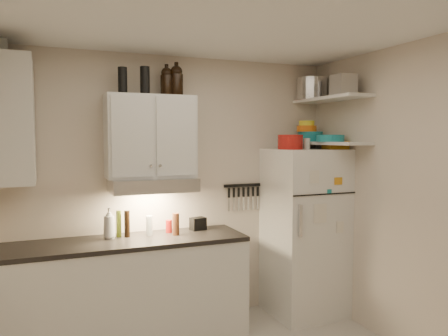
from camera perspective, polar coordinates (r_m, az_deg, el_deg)
name	(u,v)px	position (r m, az deg, el deg)	size (l,w,h in m)	color
ceiling	(241,14)	(2.99, 2.22, 19.42)	(3.20, 3.00, 0.02)	white
back_wall	(177,190)	(4.33, -6.14, -2.87)	(3.20, 0.02, 2.60)	beige
right_wall	(422,202)	(3.87, 24.48, -4.02)	(0.02, 3.00, 2.60)	beige
base_cabinet	(128,293)	(4.11, -12.46, -15.65)	(2.10, 0.60, 0.88)	silver
countertop	(127,242)	(3.98, -12.56, -9.40)	(2.10, 0.62, 0.04)	black
upper_cabinet	(150,137)	(4.06, -9.59, 4.07)	(0.80, 0.33, 0.75)	silver
side_cabinet	(11,120)	(3.83, -26.02, 5.60)	(0.33, 0.55, 1.00)	silver
range_hood	(153,185)	(4.01, -9.31, -2.15)	(0.76, 0.46, 0.12)	silver
fridge	(304,232)	(4.60, 10.46, -8.19)	(0.70, 0.68, 1.70)	white
shelf_hi	(331,99)	(4.52, 13.77, 8.76)	(0.30, 0.95, 0.03)	silver
shelf_lo	(330,143)	(4.50, 13.68, 3.17)	(0.30, 0.95, 0.03)	silver
knife_strip	(243,185)	(4.55, 2.46, -2.27)	(0.42, 0.02, 0.03)	black
dutch_oven	(290,142)	(4.36, 8.66, 3.37)	(0.25, 0.25, 0.14)	#A21712
book_stack	(335,145)	(4.55, 14.33, 2.92)	(0.19, 0.24, 0.08)	orange
spice_jar	(307,144)	(4.45, 10.76, 3.14)	(0.07, 0.07, 0.11)	silver
stock_pot	(312,89)	(4.77, 11.42, 10.09)	(0.32, 0.32, 0.23)	silver
tin_a	(342,87)	(4.52, 15.14, 10.16)	(0.19, 0.17, 0.19)	#AAAAAD
tin_b	(343,85)	(4.28, 15.32, 10.45)	(0.19, 0.19, 0.19)	#AAAAAD
bowl_teal	(311,137)	(4.70, 11.24, 4.05)	(0.26, 0.26, 0.10)	teal
bowl_orange	(307,129)	(4.68, 10.74, 5.07)	(0.21, 0.21, 0.06)	orange
bowl_yellow	(307,123)	(4.68, 10.75, 5.76)	(0.16, 0.16, 0.05)	yellow
plates	(330,138)	(4.42, 13.71, 3.79)	(0.27, 0.27, 0.07)	teal
growler_a	(167,81)	(4.15, -7.50, 11.15)	(0.11, 0.11, 0.27)	black
growler_b	(176,81)	(4.17, -6.23, 11.28)	(0.12, 0.12, 0.29)	black
thermos_a	(145,81)	(4.03, -10.29, 11.17)	(0.09, 0.09, 0.25)	black
thermos_b	(123,81)	(4.01, -13.11, 11.06)	(0.08, 0.08, 0.23)	black
soap_bottle	(109,221)	(4.02, -14.77, -6.75)	(0.12, 0.12, 0.31)	silver
pepper_mill	(176,224)	(4.07, -6.32, -7.29)	(0.06, 0.06, 0.20)	#572F1A
oil_bottle	(119,224)	(4.08, -13.58, -7.08)	(0.05, 0.05, 0.24)	#495715
vinegar_bottle	(127,224)	(4.05, -12.55, -7.13)	(0.05, 0.05, 0.24)	black
clear_bottle	(149,226)	(4.09, -9.74, -7.43)	(0.06, 0.06, 0.18)	silver
red_jar	(169,226)	(4.18, -7.22, -7.56)	(0.06, 0.06, 0.12)	#A21712
caddy	(198,224)	(4.28, -3.42, -7.27)	(0.14, 0.10, 0.12)	black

